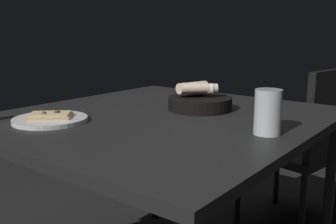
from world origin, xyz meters
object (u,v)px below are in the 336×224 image
chair_near (306,140)px  dining_table (162,130)px  pizza_plate (50,119)px  beer_glass (268,115)px  bread_basket (200,101)px

chair_near → dining_table: bearing=164.7°
dining_table → chair_near: size_ratio=1.30×
dining_table → pizza_plate: pizza_plate is taller
pizza_plate → chair_near: bearing=-21.6°
chair_near → pizza_plate: bearing=158.4°
beer_glass → chair_near: (0.90, 0.17, -0.31)m
dining_table → bread_basket: bread_basket is taller
pizza_plate → bread_basket: bread_basket is taller
beer_glass → chair_near: size_ratio=0.15×
dining_table → beer_glass: beer_glass is taller
bread_basket → pizza_plate: bearing=149.6°
dining_table → bread_basket: bearing=-17.1°
chair_near → beer_glass: bearing=-169.3°
dining_table → pizza_plate: (-0.31, 0.23, 0.07)m
pizza_plate → chair_near: chair_near is taller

